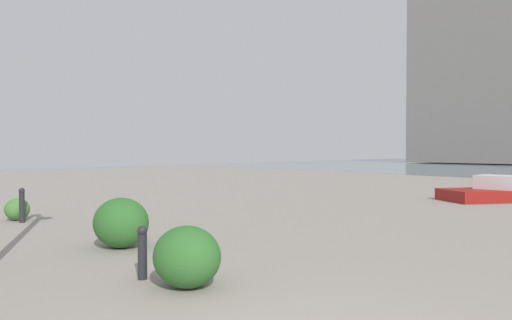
% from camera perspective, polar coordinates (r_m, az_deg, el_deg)
% --- Properties ---
extents(building_annex, '(14.89, 12.36, 33.56)m').
position_cam_1_polar(building_annex, '(69.82, 25.70, 12.79)').
color(building_annex, gray).
rests_on(building_annex, ground).
extents(bollard_near, '(0.13, 0.13, 0.70)m').
position_cam_1_polar(bollard_near, '(6.41, -13.53, -10.64)').
color(bollard_near, '#232328').
rests_on(bollard_near, ground).
extents(bollard_mid, '(0.13, 0.13, 0.80)m').
position_cam_1_polar(bollard_mid, '(12.17, -26.38, -4.83)').
color(bollard_mid, '#232328').
rests_on(bollard_mid, ground).
extents(shrub_low, '(1.01, 0.91, 0.86)m').
position_cam_1_polar(shrub_low, '(8.49, -15.95, -7.28)').
color(shrub_low, '#2D6628').
rests_on(shrub_low, ground).
extents(shrub_round, '(0.61, 0.55, 0.52)m').
position_cam_1_polar(shrub_round, '(12.64, -26.83, -5.33)').
color(shrub_round, '#477F38').
rests_on(shrub_round, ground).
extents(shrub_wide, '(0.89, 0.80, 0.75)m').
position_cam_1_polar(shrub_wide, '(5.95, -8.32, -11.45)').
color(shrub_wide, '#2D6628').
rests_on(shrub_wide, ground).
extents(boat, '(3.33, 3.96, 0.95)m').
position_cam_1_polar(boat, '(17.49, 27.25, -3.68)').
color(boat, maroon).
rests_on(boat, ground).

